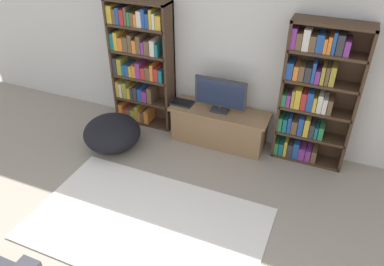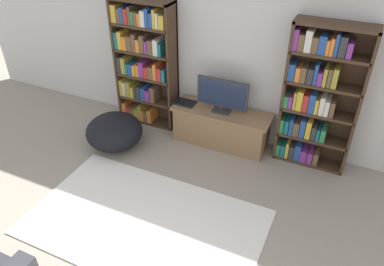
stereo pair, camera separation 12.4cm
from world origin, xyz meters
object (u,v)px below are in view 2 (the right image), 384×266
bookshelf_right (316,98)px  beanbag_ottoman (114,131)px  bookshelf_left (144,63)px  laptop (185,103)px  television (222,95)px  tv_stand (221,127)px

bookshelf_right → beanbag_ottoman: (-2.53, -0.82, -0.71)m
bookshelf_left → beanbag_ottoman: (-0.06, -0.82, -0.74)m
bookshelf_right → laptop: bearing=-175.4°
television → beanbag_ottoman: size_ratio=0.91×
bookshelf_right → beanbag_ottoman: size_ratio=2.38×
bookshelf_right → television: bookshelf_right is taller
bookshelf_left → bookshelf_right: same height
bookshelf_left → television: (1.28, -0.13, -0.19)m
bookshelf_left → laptop: 0.85m
bookshelf_left → television: size_ratio=2.63×
bookshelf_left → laptop: size_ratio=5.96×
bookshelf_right → beanbag_ottoman: bookshelf_right is taller
beanbag_ottoman → bookshelf_right: bearing=17.9°
bookshelf_right → laptop: bookshelf_right is taller
bookshelf_left → bookshelf_right: (2.47, 0.00, -0.02)m
beanbag_ottoman → bookshelf_left: bearing=85.7°
bookshelf_right → laptop: 1.80m
laptop → bookshelf_left: bearing=169.2°
bookshelf_left → tv_stand: size_ratio=1.36×
laptop → beanbag_ottoman: 1.08m
television → bookshelf_left: bearing=174.4°
tv_stand → beanbag_ottoman: bearing=-152.4°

